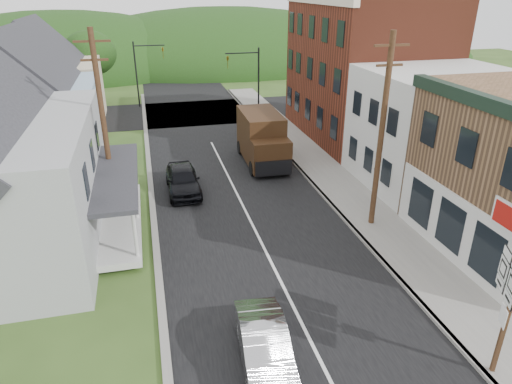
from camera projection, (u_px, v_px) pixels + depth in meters
ground at (281, 283)px, 17.89m from camera, size 120.00×120.00×0.00m
road at (232, 184)px, 26.72m from camera, size 9.00×90.00×0.02m
cross_road at (196, 113)px, 41.75m from camera, size 60.00×9.00×0.02m
sidewalk_right at (339, 187)px, 26.21m from camera, size 2.80×55.00×0.15m
curb_right at (317, 189)px, 25.92m from camera, size 0.20×55.00×0.15m
curb_left at (152, 206)px, 23.92m from camera, size 0.30×55.00×0.12m
storefront_white at (437, 129)px, 25.63m from camera, size 8.00×7.00×6.50m
storefront_red at (364, 70)px, 33.30m from camera, size 8.00×12.00×10.00m
house_blue at (40, 105)px, 28.98m from camera, size 7.14×8.16×7.28m
house_cream at (53, 79)px, 36.83m from camera, size 7.14×8.16×7.28m
utility_pole_right at (381, 133)px, 20.27m from camera, size 1.60×0.26×9.00m
utility_pole_left at (104, 124)px, 21.61m from camera, size 1.60×0.26×9.00m
traffic_signal_right at (250, 76)px, 38.04m from camera, size 2.87×0.20×6.00m
traffic_signal_left at (143, 66)px, 42.35m from camera, size 2.87×0.20×6.00m
tree_left_d at (90, 53)px, 42.18m from camera, size 4.80×4.80×6.94m
forested_ridge at (173, 65)px, 66.49m from camera, size 90.00×30.00×16.00m
silver_sedan at (265, 347)px, 13.78m from camera, size 1.75×4.18×1.34m
dark_sedan at (183, 180)px, 25.43m from camera, size 1.79×4.39×1.49m
delivery_van at (262, 139)px, 29.27m from camera, size 2.53×5.87×3.25m
route_sign_cluster at (509, 303)px, 12.63m from camera, size 0.97×2.01×3.81m
warning_sign at (376, 180)px, 23.14m from camera, size 0.14×0.63×2.31m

